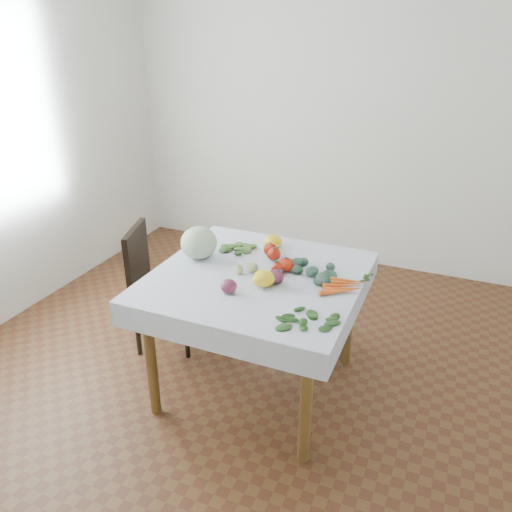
{
  "coord_description": "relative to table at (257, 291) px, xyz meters",
  "views": [
    {
      "loc": [
        0.95,
        -2.25,
        2.01
      ],
      "look_at": [
        -0.05,
        0.09,
        0.82
      ],
      "focal_mm": 35.0,
      "sensor_mm": 36.0,
      "label": 1
    }
  ],
  "objects": [
    {
      "name": "dill_bunch",
      "position": [
        -0.22,
        0.26,
        0.11
      ],
      "size": [
        0.23,
        0.19,
        0.02
      ],
      "color": "#466D32",
      "rests_on": "tablecloth"
    },
    {
      "name": "tomatillo_cluster",
      "position": [
        -0.04,
        -0.01,
        0.12
      ],
      "size": [
        0.1,
        0.1,
        0.04
      ],
      "color": "#B8CC76",
      "rests_on": "tablecloth"
    },
    {
      "name": "tomato_b",
      "position": [
        0.01,
        0.22,
        0.14
      ],
      "size": [
        0.1,
        0.1,
        0.07
      ],
      "primitive_type": "ellipsoid",
      "rotation": [
        0.0,
        0.0,
        0.32
      ],
      "color": "#B31F0B",
      "rests_on": "tablecloth"
    },
    {
      "name": "back_wall",
      "position": [
        0.0,
        2.0,
        0.7
      ],
      "size": [
        4.0,
        0.04,
        2.7
      ],
      "primitive_type": "cube",
      "color": "white",
      "rests_on": "ground"
    },
    {
      "name": "cabbage",
      "position": [
        -0.4,
        0.07,
        0.2
      ],
      "size": [
        0.24,
        0.24,
        0.19
      ],
      "primitive_type": "ellipsoid",
      "rotation": [
        0.0,
        0.0,
        -0.12
      ],
      "color": "beige",
      "rests_on": "tablecloth"
    },
    {
      "name": "tomato_a",
      "position": [
        -0.03,
        0.27,
        0.14
      ],
      "size": [
        0.11,
        0.11,
        0.07
      ],
      "primitive_type": "ellipsoid",
      "rotation": [
        0.0,
        0.0,
        0.36
      ],
      "color": "#B31F0B",
      "rests_on": "tablecloth"
    },
    {
      "name": "kale_bunch",
      "position": [
        0.25,
        0.12,
        0.12
      ],
      "size": [
        0.32,
        0.25,
        0.04
      ],
      "color": "#335443",
      "rests_on": "tablecloth"
    },
    {
      "name": "basil_bunch",
      "position": [
        0.41,
        -0.36,
        0.11
      ],
      "size": [
        0.3,
        0.21,
        0.01
      ],
      "color": "#224916",
      "rests_on": "tablecloth"
    },
    {
      "name": "tomato_d",
      "position": [
        0.13,
        0.1,
        0.14
      ],
      "size": [
        0.11,
        0.11,
        0.08
      ],
      "primitive_type": "ellipsoid",
      "rotation": [
        0.0,
        0.0,
        0.31
      ],
      "color": "#B31F0B",
      "rests_on": "tablecloth"
    },
    {
      "name": "tomato_c",
      "position": [
        0.09,
        0.07,
        0.13
      ],
      "size": [
        0.09,
        0.09,
        0.06
      ],
      "primitive_type": "ellipsoid",
      "rotation": [
        0.0,
        0.0,
        -0.41
      ],
      "color": "#B31F0B",
      "rests_on": "tablecloth"
    },
    {
      "name": "carrot_bunch",
      "position": [
        0.48,
        0.03,
        0.12
      ],
      "size": [
        0.21,
        0.24,
        0.03
      ],
      "color": "orange",
      "rests_on": "tablecloth"
    },
    {
      "name": "onion_b",
      "position": [
        -0.06,
        -0.24,
        0.14
      ],
      "size": [
        0.11,
        0.11,
        0.07
      ],
      "primitive_type": "ellipsoid",
      "rotation": [
        0.0,
        0.0,
        -0.35
      ],
      "color": "#5A1931",
      "rests_on": "tablecloth"
    },
    {
      "name": "heirloom_back",
      "position": [
        -0.06,
        0.39,
        0.14
      ],
      "size": [
        0.14,
        0.14,
        0.08
      ],
      "primitive_type": "ellipsoid",
      "rotation": [
        0.0,
        0.0,
        0.3
      ],
      "color": "yellow",
      "rests_on": "tablecloth"
    },
    {
      "name": "tablecloth",
      "position": [
        0.0,
        0.0,
        0.1
      ],
      "size": [
        1.12,
        1.12,
        0.01
      ],
      "primitive_type": "cube",
      "color": "white",
      "rests_on": "table"
    },
    {
      "name": "chair",
      "position": [
        -0.81,
        0.16,
        -0.17
      ],
      "size": [
        0.48,
        0.48,
        0.84
      ],
      "color": "black",
      "rests_on": "ground"
    },
    {
      "name": "ground",
      "position": [
        0.0,
        0.0,
        -0.65
      ],
      "size": [
        4.0,
        4.0,
        0.0
      ],
      "primitive_type": "plane",
      "color": "#56361B"
    },
    {
      "name": "heirloom_front",
      "position": [
        0.08,
        -0.1,
        0.14
      ],
      "size": [
        0.15,
        0.15,
        0.08
      ],
      "primitive_type": "ellipsoid",
      "rotation": [
        0.0,
        0.0,
        -0.33
      ],
      "color": "yellow",
      "rests_on": "tablecloth"
    },
    {
      "name": "onion_a",
      "position": [
        0.13,
        -0.05,
        0.14
      ],
      "size": [
        0.12,
        0.12,
        0.08
      ],
      "primitive_type": "ellipsoid",
      "rotation": [
        0.0,
        0.0,
        -0.35
      ],
      "color": "#5A1931",
      "rests_on": "tablecloth"
    },
    {
      "name": "table",
      "position": [
        0.0,
        0.0,
        0.0
      ],
      "size": [
        1.0,
        1.0,
        0.75
      ],
      "color": "brown",
      "rests_on": "ground"
    }
  ]
}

